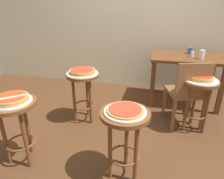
# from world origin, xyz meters

# --- Properties ---
(ground_plane) EXTENTS (6.00, 6.00, 0.00)m
(ground_plane) POSITION_xyz_m (0.00, 0.00, 0.00)
(ground_plane) COLOR #4C2D19
(stool_foreground) EXTENTS (0.41, 0.41, 0.64)m
(stool_foreground) POSITION_xyz_m (-0.85, -0.63, 0.48)
(stool_foreground) COLOR brown
(stool_foreground) RESTS_ON ground_plane
(serving_plate_foreground) EXTENTS (0.34, 0.34, 0.01)m
(serving_plate_foreground) POSITION_xyz_m (-0.85, -0.63, 0.65)
(serving_plate_foreground) COLOR silver
(serving_plate_foreground) RESTS_ON stool_foreground
(pizza_foreground) EXTENTS (0.29, 0.29, 0.05)m
(pizza_foreground) POSITION_xyz_m (-0.85, -0.63, 0.68)
(pizza_foreground) COLOR tan
(pizza_foreground) RESTS_ON serving_plate_foreground
(stool_middle) EXTENTS (0.41, 0.41, 0.64)m
(stool_middle) POSITION_xyz_m (0.14, -0.57, 0.48)
(stool_middle) COLOR brown
(stool_middle) RESTS_ON ground_plane
(serving_plate_middle) EXTENTS (0.34, 0.34, 0.01)m
(serving_plate_middle) POSITION_xyz_m (0.14, -0.57, 0.65)
(serving_plate_middle) COLOR silver
(serving_plate_middle) RESTS_ON stool_middle
(pizza_middle) EXTENTS (0.29, 0.29, 0.02)m
(pizza_middle) POSITION_xyz_m (0.14, -0.57, 0.67)
(pizza_middle) COLOR #B78442
(pizza_middle) RESTS_ON serving_plate_middle
(stool_leftside) EXTENTS (0.41, 0.41, 0.64)m
(stool_leftside) POSITION_xyz_m (-0.53, 0.24, 0.48)
(stool_leftside) COLOR brown
(stool_leftside) RESTS_ON ground_plane
(serving_plate_leftside) EXTENTS (0.39, 0.39, 0.01)m
(serving_plate_leftside) POSITION_xyz_m (-0.53, 0.24, 0.65)
(serving_plate_leftside) COLOR silver
(serving_plate_leftside) RESTS_ON stool_leftside
(pizza_leftside) EXTENTS (0.32, 0.32, 0.05)m
(pizza_leftside) POSITION_xyz_m (-0.53, 0.24, 0.68)
(pizza_leftside) COLOR #B78442
(pizza_leftside) RESTS_ON serving_plate_leftside
(stool_rear) EXTENTS (0.41, 0.41, 0.64)m
(stool_rear) POSITION_xyz_m (0.84, 0.33, 0.48)
(stool_rear) COLOR brown
(stool_rear) RESTS_ON ground_plane
(serving_plate_rear) EXTENTS (0.38, 0.38, 0.01)m
(serving_plate_rear) POSITION_xyz_m (0.84, 0.33, 0.65)
(serving_plate_rear) COLOR white
(serving_plate_rear) RESTS_ON stool_rear
(pizza_rear) EXTENTS (0.27, 0.27, 0.05)m
(pizza_rear) POSITION_xyz_m (0.84, 0.33, 0.68)
(pizza_rear) COLOR tan
(pizza_rear) RESTS_ON serving_plate_rear
(dining_table) EXTENTS (1.01, 0.70, 0.74)m
(dining_table) POSITION_xyz_m (0.77, 1.10, 0.62)
(dining_table) COLOR #5B3319
(dining_table) RESTS_ON ground_plane
(cup_near_edge) EXTENTS (0.07, 0.07, 0.12)m
(cup_near_edge) POSITION_xyz_m (0.93, 0.97, 0.80)
(cup_near_edge) COLOR silver
(cup_near_edge) RESTS_ON dining_table
(cup_far_edge) EXTENTS (0.08, 0.08, 0.10)m
(cup_far_edge) POSITION_xyz_m (0.82, 1.27, 0.78)
(cup_far_edge) COLOR #3360B2
(cup_far_edge) RESTS_ON dining_table
(condiment_shaker) EXTENTS (0.04, 0.04, 0.08)m
(condiment_shaker) POSITION_xyz_m (0.82, 1.07, 0.77)
(condiment_shaker) COLOR white
(condiment_shaker) RESTS_ON dining_table
(wooden_chair) EXTENTS (0.50, 0.50, 0.85)m
(wooden_chair) POSITION_xyz_m (0.73, 0.39, 0.47)
(wooden_chair) COLOR brown
(wooden_chair) RESTS_ON ground_plane
(pizza_server_knife) EXTENTS (0.18, 0.16, 0.01)m
(pizza_server_knife) POSITION_xyz_m (-0.82, -0.65, 0.71)
(pizza_server_knife) COLOR silver
(pizza_server_knife) RESTS_ON pizza_foreground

